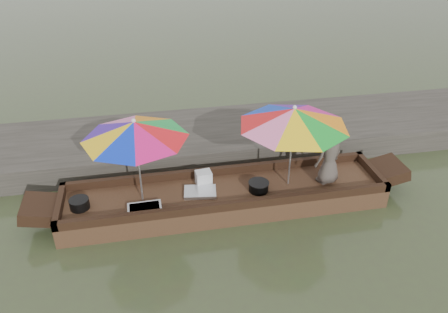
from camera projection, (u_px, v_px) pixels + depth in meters
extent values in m
plane|color=#3B4A28|center=(225.00, 206.00, 7.97)|extent=(80.00, 80.00, 0.00)
cube|color=#2D2B26|center=(206.00, 138.00, 9.70)|extent=(22.00, 2.20, 0.50)
cube|color=#382212|center=(225.00, 199.00, 7.88)|extent=(5.75, 1.20, 0.35)
cylinder|color=black|center=(79.00, 204.00, 7.31)|extent=(0.33, 0.33, 0.17)
cube|color=silver|center=(145.00, 210.00, 7.23)|extent=(0.57, 0.40, 0.09)
cube|color=silver|center=(200.00, 192.00, 7.70)|extent=(0.61, 0.46, 0.06)
cylinder|color=black|center=(259.00, 187.00, 7.75)|extent=(0.35, 0.35, 0.16)
cube|color=silver|center=(204.00, 178.00, 7.91)|extent=(0.30, 0.25, 0.26)
imported|color=#4B433C|center=(330.00, 155.00, 7.77)|extent=(0.64, 0.53, 1.11)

